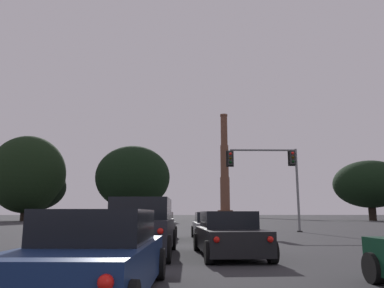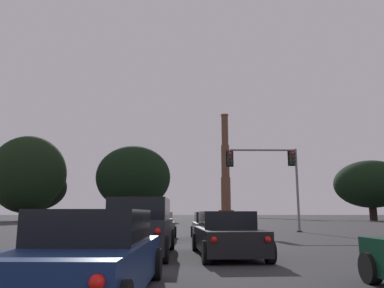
# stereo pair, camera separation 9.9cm
# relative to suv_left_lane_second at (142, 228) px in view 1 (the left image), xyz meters

# --- Properties ---
(suv_left_lane_second) EXTENTS (2.17, 4.93, 1.86)m
(suv_left_lane_second) POSITION_rel_suv_left_lane_second_xyz_m (0.00, 0.00, 0.00)
(suv_left_lane_second) COLOR #232328
(suv_left_lane_second) RESTS_ON ground_plane
(sedan_center_lane_front) EXTENTS (2.07, 4.74, 1.43)m
(sedan_center_lane_front) POSITION_rel_suv_left_lane_second_xyz_m (2.86, 7.75, -0.23)
(sedan_center_lane_front) COLOR gray
(sedan_center_lane_front) RESTS_ON ground_plane
(sedan_left_lane_front) EXTENTS (2.16, 4.77, 1.43)m
(sedan_left_lane_front) POSITION_rel_suv_left_lane_second_xyz_m (-0.06, 7.13, -0.23)
(sedan_left_lane_front) COLOR black
(sedan_left_lane_front) RESTS_ON ground_plane
(sedan_left_lane_third) EXTENTS (2.11, 4.75, 1.43)m
(sedan_left_lane_third) POSITION_rel_suv_left_lane_second_xyz_m (-0.08, -6.34, -0.23)
(sedan_left_lane_third) COLOR navy
(sedan_left_lane_third) RESTS_ON ground_plane
(sedan_center_lane_second) EXTENTS (2.20, 4.78, 1.43)m
(sedan_center_lane_second) POSITION_rel_suv_left_lane_second_xyz_m (2.84, -0.19, -0.23)
(sedan_center_lane_second) COLOR black
(sedan_center_lane_second) RESTS_ON ground_plane
(traffic_light_overhead_right) EXTENTS (5.53, 0.50, 6.20)m
(traffic_light_overhead_right) POSITION_rel_suv_left_lane_second_xyz_m (8.19, 15.31, 3.85)
(traffic_light_overhead_right) COLOR slate
(traffic_light_overhead_right) RESTS_ON ground_plane
(smokestack) EXTENTS (5.85, 5.85, 40.20)m
(smokestack) POSITION_rel_suv_left_lane_second_xyz_m (17.42, 131.83, 14.88)
(smokestack) COLOR #523427
(smokestack) RESTS_ON ground_plane
(treeline_center_left) EXTENTS (13.19, 11.87, 13.32)m
(treeline_center_left) POSITION_rel_suv_left_lane_second_xyz_m (-7.68, 54.26, 6.75)
(treeline_center_left) COLOR black
(treeline_center_left) RESTS_ON ground_plane
(treeline_far_right) EXTENTS (13.37, 12.03, 11.09)m
(treeline_far_right) POSITION_rel_suv_left_lane_second_xyz_m (36.16, 56.36, 5.79)
(treeline_far_right) COLOR black
(treeline_far_right) RESTS_ON ground_plane
(treeline_right_mid) EXTENTS (13.41, 12.07, 15.26)m
(treeline_right_mid) POSITION_rel_suv_left_lane_second_xyz_m (-26.80, 55.28, 7.38)
(treeline_right_mid) COLOR black
(treeline_right_mid) RESTS_ON ground_plane
(treeline_far_left) EXTENTS (11.90, 10.71, 10.40)m
(treeline_far_left) POSITION_rel_suv_left_lane_second_xyz_m (-26.33, 56.93, 5.15)
(treeline_far_left) COLOR black
(treeline_far_left) RESTS_ON ground_plane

